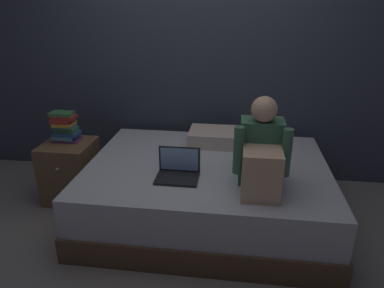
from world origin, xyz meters
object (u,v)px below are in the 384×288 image
(nightstand, at_px, (71,171))
(person_sitting, at_px, (261,155))
(pillow, at_px, (219,137))
(book_stack, at_px, (65,127))
(laptop, at_px, (177,170))
(bed, at_px, (207,191))

(nightstand, relative_size, person_sitting, 0.86)
(pillow, bearing_deg, book_stack, -170.20)
(nightstand, distance_m, laptop, 1.21)
(laptop, distance_m, pillow, 0.77)
(nightstand, bearing_deg, pillow, 12.27)
(laptop, distance_m, book_stack, 1.22)
(laptop, height_order, pillow, laptop)
(laptop, bearing_deg, bed, 52.48)
(pillow, distance_m, book_stack, 1.42)
(nightstand, xyz_separation_m, person_sitting, (1.70, -0.49, 0.48))
(person_sitting, bearing_deg, book_stack, 162.31)
(person_sitting, relative_size, laptop, 2.05)
(bed, xyz_separation_m, nightstand, (-1.30, 0.15, 0.03))
(nightstand, bearing_deg, laptop, -20.94)
(person_sitting, bearing_deg, pillow, 112.95)
(nightstand, bearing_deg, book_stack, 113.04)
(bed, height_order, laptop, laptop)
(bed, bearing_deg, book_stack, 171.02)
(nightstand, bearing_deg, person_sitting, -16.17)
(laptop, bearing_deg, book_stack, 156.96)
(nightstand, height_order, book_stack, book_stack)
(laptop, xyz_separation_m, book_stack, (-1.12, 0.48, 0.13))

